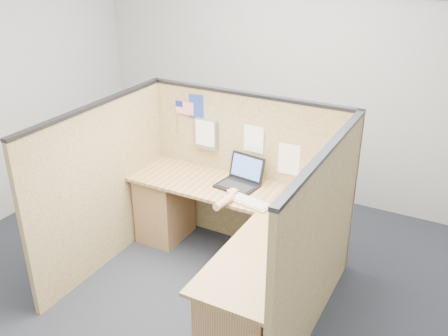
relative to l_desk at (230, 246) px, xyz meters
The scene contains 13 objects.
floor 0.52m from the l_desk, 122.80° to the right, with size 5.00×5.00×0.00m, color #1E222A.
wall_back 2.22m from the l_desk, 95.35° to the left, with size 5.00×5.00×0.00m, color #AEB1B3.
cubicle_partitions 0.44m from the l_desk, 142.47° to the left, with size 2.06×1.83×1.53m.
l_desk is the anchor object (origin of this frame).
laptop 0.65m from the l_desk, 107.04° to the left, with size 0.39×0.38×0.26m.
keyboard 0.41m from the l_desk, 73.51° to the left, with size 0.45×0.23×0.03m.
mouse 0.45m from the l_desk, 112.11° to the left, with size 0.10×0.06×0.04m, color silver.
hand_forearm 0.41m from the l_desk, 126.10° to the left, with size 0.10×0.36×0.08m.
blue_poster 1.36m from the l_desk, 135.85° to the left, with size 0.17×0.00×0.23m, color navy.
american_flag 1.41m from the l_desk, 142.15° to the left, with size 0.20×0.01×0.34m.
file_holder 1.12m from the l_desk, 132.35° to the left, with size 0.23×0.05×0.29m.
paper_left 1.00m from the l_desk, 99.47° to the left, with size 0.20×0.00×0.25m, color white.
paper_right 0.94m from the l_desk, 69.70° to the left, with size 0.23×0.00×0.29m, color white.
Camera 1 is at (1.83, -2.87, 2.79)m, focal length 40.00 mm.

